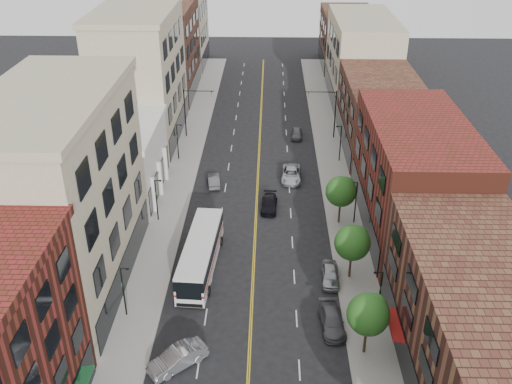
# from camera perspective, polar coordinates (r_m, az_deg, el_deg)

# --- Properties ---
(sidewalk_left) EXTENTS (4.00, 110.00, 0.15)m
(sidewalk_left) POSITION_cam_1_polar(r_m,az_deg,el_deg) (74.62, -7.51, 1.62)
(sidewalk_left) COLOR gray
(sidewalk_left) RESTS_ON ground
(sidewalk_right) EXTENTS (4.00, 110.00, 0.15)m
(sidewalk_right) POSITION_cam_1_polar(r_m,az_deg,el_deg) (74.25, 7.93, 1.44)
(sidewalk_right) COLOR gray
(sidewalk_right) RESTS_ON ground
(bldg_l_tanoffice) EXTENTS (10.00, 22.00, 18.00)m
(bldg_l_tanoffice) POSITION_cam_1_polar(r_m,az_deg,el_deg) (53.42, -18.90, -0.61)
(bldg_l_tanoffice) COLOR tan
(bldg_l_tanoffice) RESTS_ON ground
(bldg_l_white) EXTENTS (10.00, 14.00, 8.00)m
(bldg_l_white) POSITION_cam_1_polar(r_m,az_deg,el_deg) (70.85, -13.78, 3.00)
(bldg_l_white) COLOR silver
(bldg_l_white) RESTS_ON ground
(bldg_l_far_a) EXTENTS (10.00, 20.00, 18.00)m
(bldg_l_far_a) POSITION_cam_1_polar(r_m,az_deg,el_deg) (84.43, -11.44, 11.11)
(bldg_l_far_a) COLOR tan
(bldg_l_far_a) RESTS_ON ground
(bldg_l_far_b) EXTENTS (10.00, 20.00, 15.00)m
(bldg_l_far_b) POSITION_cam_1_polar(r_m,az_deg,el_deg) (103.67, -9.10, 13.71)
(bldg_l_far_b) COLOR #522920
(bldg_l_far_b) RESTS_ON ground
(bldg_l_far_c) EXTENTS (10.00, 16.00, 20.00)m
(bldg_l_far_c) POSITION_cam_1_polar(r_m,az_deg,el_deg) (120.40, -7.73, 17.11)
(bldg_l_far_c) COLOR tan
(bldg_l_far_c) RESTS_ON ground
(bldg_r_near) EXTENTS (10.00, 26.00, 10.00)m
(bldg_r_near) POSITION_cam_1_polar(r_m,az_deg,el_deg) (44.82, 22.09, -13.87)
(bldg_r_near) COLOR #522920
(bldg_r_near) RESTS_ON ground
(bldg_r_mid) EXTENTS (10.00, 22.00, 12.00)m
(bldg_r_mid) POSITION_cam_1_polar(r_m,az_deg,el_deg) (63.21, 15.57, 1.52)
(bldg_r_mid) COLOR #592317
(bldg_r_mid) RESTS_ON ground
(bldg_r_far_a) EXTENTS (10.00, 20.00, 10.00)m
(bldg_r_far_a) POSITION_cam_1_polar(r_m,az_deg,el_deg) (82.38, 12.37, 7.61)
(bldg_r_far_a) COLOR #522920
(bldg_r_far_a) RESTS_ON ground
(bldg_r_far_b) EXTENTS (10.00, 22.00, 14.00)m
(bldg_r_far_b) POSITION_cam_1_polar(r_m,az_deg,el_deg) (101.44, 10.50, 12.97)
(bldg_r_far_b) COLOR tan
(bldg_r_far_b) RESTS_ON ground
(bldg_r_far_c) EXTENTS (10.00, 18.00, 11.00)m
(bldg_r_far_c) POSITION_cam_1_polar(r_m,az_deg,el_deg) (120.98, 9.11, 14.88)
(bldg_r_far_c) COLOR #522920
(bldg_r_far_c) RESTS_ON ground
(tree_r_1) EXTENTS (3.40, 3.40, 5.59)m
(tree_r_1) POSITION_cam_1_polar(r_m,az_deg,el_deg) (46.33, 11.26, -11.78)
(tree_r_1) COLOR black
(tree_r_1) RESTS_ON sidewalk_right
(tree_r_2) EXTENTS (3.40, 3.40, 5.59)m
(tree_r_2) POSITION_cam_1_polar(r_m,az_deg,el_deg) (54.21, 9.71, -4.92)
(tree_r_2) COLOR black
(tree_r_2) RESTS_ON sidewalk_right
(tree_r_3) EXTENTS (3.40, 3.40, 5.59)m
(tree_r_3) POSITION_cam_1_polar(r_m,az_deg,el_deg) (62.70, 8.58, 0.15)
(tree_r_3) COLOR black
(tree_r_3) RESTS_ON sidewalk_right
(lamp_l_1) EXTENTS (0.81, 0.55, 5.05)m
(lamp_l_1) POSITION_cam_1_polar(r_m,az_deg,el_deg) (50.92, -13.09, -9.42)
(lamp_l_1) COLOR black
(lamp_l_1) RESTS_ON sidewalk_left
(lamp_l_2) EXTENTS (0.81, 0.55, 5.05)m
(lamp_l_2) POSITION_cam_1_polar(r_m,az_deg,el_deg) (63.90, -9.90, -0.57)
(lamp_l_2) COLOR black
(lamp_l_2) RESTS_ON sidewalk_left
(lamp_l_3) EXTENTS (0.81, 0.55, 5.05)m
(lamp_l_3) POSITION_cam_1_polar(r_m,az_deg,el_deg) (78.01, -7.83, 5.19)
(lamp_l_3) COLOR black
(lamp_l_3) RESTS_ON sidewalk_left
(lamp_r_1) EXTENTS (0.81, 0.55, 5.05)m
(lamp_r_1) POSITION_cam_1_polar(r_m,az_deg,el_deg) (50.31, 12.25, -9.84)
(lamp_r_1) COLOR black
(lamp_r_1) RESTS_ON sidewalk_right
(lamp_r_2) EXTENTS (0.81, 0.55, 5.05)m
(lamp_r_2) POSITION_cam_1_polar(r_m,az_deg,el_deg) (63.42, 9.91, -0.82)
(lamp_r_2) COLOR black
(lamp_r_2) RESTS_ON sidewalk_right
(lamp_r_3) EXTENTS (0.81, 0.55, 5.05)m
(lamp_r_3) POSITION_cam_1_polar(r_m,az_deg,el_deg) (77.61, 8.42, 5.02)
(lamp_r_3) COLOR black
(lamp_r_3) RESTS_ON sidewalk_right
(signal_mast_left) EXTENTS (4.49, 0.18, 7.20)m
(signal_mast_left) POSITION_cam_1_polar(r_m,az_deg,el_deg) (84.62, -6.65, 8.40)
(signal_mast_left) COLOR black
(signal_mast_left) RESTS_ON sidewalk_left
(signal_mast_right) EXTENTS (4.49, 0.18, 7.20)m
(signal_mast_right) POSITION_cam_1_polar(r_m,az_deg,el_deg) (84.29, 7.46, 8.27)
(signal_mast_right) COLOR black
(signal_mast_right) RESTS_ON sidewalk_right
(city_bus) EXTENTS (3.59, 12.67, 3.22)m
(city_bus) POSITION_cam_1_polar(r_m,az_deg,el_deg) (56.20, -5.56, -6.04)
(city_bus) COLOR silver
(city_bus) RESTS_ON ground
(car_angle_b) EXTENTS (4.85, 4.47, 1.61)m
(car_angle_b) POSITION_cam_1_polar(r_m,az_deg,el_deg) (47.06, -7.85, -16.14)
(car_angle_b) COLOR #A5A8AD
(car_angle_b) RESTS_ON ground
(car_parked_mid) EXTENTS (2.29, 4.91, 1.39)m
(car_parked_mid) POSITION_cam_1_polar(r_m,az_deg,el_deg) (50.40, 7.61, -12.65)
(car_parked_mid) COLOR #47464B
(car_parked_mid) RESTS_ON ground
(car_parked_far) EXTENTS (1.87, 4.24, 1.42)m
(car_parked_far) POSITION_cam_1_polar(r_m,az_deg,el_deg) (55.42, 7.44, -8.20)
(car_parked_far) COLOR #9A9DA2
(car_parked_far) RESTS_ON ground
(car_lane_behind) EXTENTS (1.95, 4.19, 1.33)m
(car_lane_behind) POSITION_cam_1_polar(r_m,az_deg,el_deg) (71.82, -4.24, 1.19)
(car_lane_behind) COLOR #4C4B50
(car_lane_behind) RESTS_ON ground
(car_lane_a) EXTENTS (2.03, 4.58, 1.31)m
(car_lane_a) POSITION_cam_1_polar(r_m,az_deg,el_deg) (66.41, 1.33, -1.21)
(car_lane_a) COLOR black
(car_lane_a) RESTS_ON ground
(car_lane_b) EXTENTS (2.73, 5.43, 1.47)m
(car_lane_b) POSITION_cam_1_polar(r_m,az_deg,el_deg) (73.08, 3.55, 1.79)
(car_lane_b) COLOR #B1B5B9
(car_lane_b) RESTS_ON ground
(car_lane_c) EXTENTS (1.72, 3.90, 1.31)m
(car_lane_c) POSITION_cam_1_polar(r_m,az_deg,el_deg) (85.46, 4.09, 5.85)
(car_lane_c) COLOR #55555A
(car_lane_c) RESTS_ON ground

